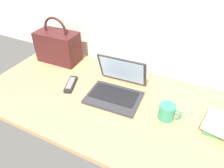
{
  "coord_description": "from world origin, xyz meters",
  "views": [
    {
      "loc": [
        0.4,
        -0.82,
        0.84
      ],
      "look_at": [
        -0.0,
        0.0,
        0.15
      ],
      "focal_mm": 33.6,
      "sensor_mm": 36.0,
      "label": 1
    }
  ],
  "objects_px": {
    "remote_control_near": "(71,84)",
    "laptop": "(116,88)",
    "book_stack": "(223,127)",
    "coffee_mug": "(167,112)",
    "handbag": "(58,46)"
  },
  "relations": [
    {
      "from": "coffee_mug",
      "to": "book_stack",
      "type": "relative_size",
      "value": 0.62
    },
    {
      "from": "laptop",
      "to": "book_stack",
      "type": "distance_m",
      "value": 0.59
    },
    {
      "from": "laptop",
      "to": "book_stack",
      "type": "relative_size",
      "value": 1.65
    },
    {
      "from": "laptop",
      "to": "book_stack",
      "type": "height_order",
      "value": "laptop"
    },
    {
      "from": "remote_control_near",
      "to": "book_stack",
      "type": "distance_m",
      "value": 0.88
    },
    {
      "from": "laptop",
      "to": "remote_control_near",
      "type": "relative_size",
      "value": 1.94
    },
    {
      "from": "laptop",
      "to": "handbag",
      "type": "bearing_deg",
      "value": 162.63
    },
    {
      "from": "book_stack",
      "to": "coffee_mug",
      "type": "bearing_deg",
      "value": -174.34
    },
    {
      "from": "laptop",
      "to": "coffee_mug",
      "type": "xyz_separation_m",
      "value": [
        0.32,
        -0.06,
        -0.0
      ]
    },
    {
      "from": "handbag",
      "to": "book_stack",
      "type": "bearing_deg",
      "value": -10.32
    },
    {
      "from": "laptop",
      "to": "book_stack",
      "type": "xyz_separation_m",
      "value": [
        0.59,
        -0.03,
        -0.01
      ]
    },
    {
      "from": "laptop",
      "to": "handbag",
      "type": "height_order",
      "value": "handbag"
    },
    {
      "from": "laptop",
      "to": "remote_control_near",
      "type": "xyz_separation_m",
      "value": [
        -0.29,
        -0.06,
        -0.03
      ]
    },
    {
      "from": "coffee_mug",
      "to": "laptop",
      "type": "bearing_deg",
      "value": 169.25
    },
    {
      "from": "remote_control_near",
      "to": "laptop",
      "type": "bearing_deg",
      "value": 10.85
    }
  ]
}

